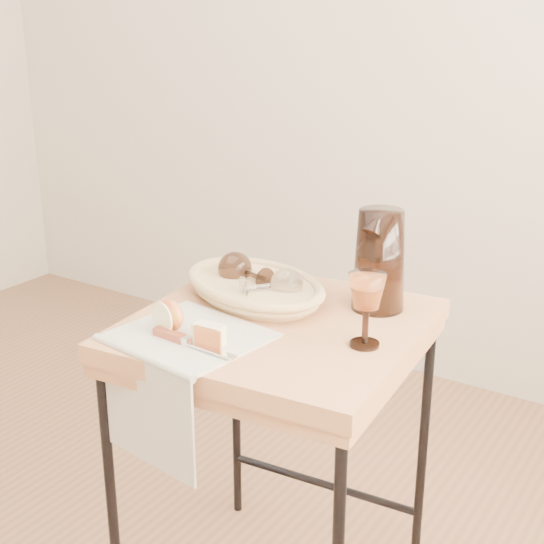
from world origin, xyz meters
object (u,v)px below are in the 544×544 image
Objects in this scene: bread_basket at (255,289)px; table_knife at (190,342)px; tea_towel at (189,336)px; goblet_lying_b at (268,286)px; side_table at (277,470)px; pitcher at (379,260)px; apple_half at (171,315)px; wine_goblet at (366,310)px; goblet_lying_a at (247,273)px.

bread_basket is 1.69× the size of table_knife.
goblet_lying_b is (0.04, 0.24, 0.05)m from tea_towel.
side_table is at bearing -18.41° from bread_basket.
apple_half is (-0.31, -0.37, -0.08)m from pitcher.
apple_half is at bearing -81.34° from bread_basket.
apple_half reaches higher than bread_basket.
tea_towel is at bearing -113.95° from pitcher.
goblet_lying_b reaches higher than tea_towel.
wine_goblet is (0.07, -0.20, -0.04)m from pitcher.
bread_basket is (-0.12, 0.08, 0.41)m from side_table.
goblet_lying_a is 0.28m from apple_half.
goblet_lying_a is at bearing 163.23° from wine_goblet.
wine_goblet is at bearing 38.48° from table_knife.
side_table is 0.44m from tea_towel.
pitcher reaches higher than table_knife.
side_table is at bearing -95.55° from goblet_lying_b.
apple_half is at bearing -170.37° from tea_towel.
pitcher reaches higher than apple_half.
apple_half reaches higher than side_table.
tea_towel is 2.14× the size of goblet_lying_a.
bread_basket is 0.26m from apple_half.
goblet_lying_b reaches higher than side_table.
side_table is 0.56m from pitcher.
side_table is 2.65× the size of tea_towel.
pitcher reaches higher than goblet_lying_a.
tea_towel is 3.92× the size of apple_half.
table_knife is at bearing -107.53° from pitcher.
goblet_lying_a reaches higher than table_knife.
table_knife is at bearing -108.10° from side_table.
wine_goblet is (0.37, -0.11, 0.03)m from goblet_lying_a.
apple_half is (-0.09, -0.24, -0.01)m from goblet_lying_b.
pitcher reaches higher than tea_towel.
pitcher is (0.27, 0.11, 0.09)m from bread_basket.
wine_goblet is 2.12× the size of apple_half.
apple_half is at bearing -118.47° from pitcher.
pitcher is 1.72× the size of wine_goblet.
bread_basket is 0.30m from table_knife.
pitcher is (0.15, 0.19, 0.51)m from side_table.
goblet_lying_b reaches higher than table_knife.
wine_goblet is 0.36m from table_knife.
tea_towel is 1.41× the size of table_knife.
pitcher is at bearing 63.99° from apple_half.
goblet_lying_b is at bearing 87.18° from tea_towel.
goblet_lying_a reaches higher than apple_half.
goblet_lying_a is at bearing 102.52° from apple_half.
pitcher is at bearing 50.72° from side_table.
wine_goblet is at bearing 37.66° from apple_half.
wine_goblet is (0.34, -0.10, 0.06)m from bread_basket.
bread_basket is at bearing 166.05° from goblet_lying_a.
wine_goblet is at bearing 33.85° from tea_towel.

